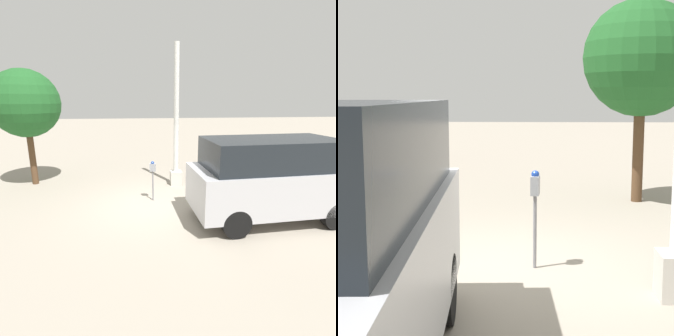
{
  "view_description": "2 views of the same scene",
  "coord_description": "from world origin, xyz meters",
  "views": [
    {
      "loc": [
        -0.47,
        -7.93,
        3.33
      ],
      "look_at": [
        0.48,
        0.28,
        1.15
      ],
      "focal_mm": 28.0,
      "sensor_mm": 36.0,
      "label": 1
    },
    {
      "loc": [
        6.85,
        0.28,
        2.36
      ],
      "look_at": [
        -0.03,
        0.01,
        1.39
      ],
      "focal_mm": 55.0,
      "sensor_mm": 36.0,
      "label": 2
    }
  ],
  "objects": [
    {
      "name": "ground_plane",
      "position": [
        0.0,
        0.0,
        0.0
      ],
      "size": [
        80.0,
        80.0,
        0.0
      ],
      "primitive_type": "plane",
      "color": "gray"
    },
    {
      "name": "street_tree",
      "position": [
        -4.65,
        2.77,
        3.15
      ],
      "size": [
        2.54,
        2.54,
        4.44
      ],
      "color": "#513823",
      "rests_on": "ground"
    },
    {
      "name": "parking_meter_near",
      "position": [
        -0.01,
        0.4,
        1.0
      ],
      "size": [
        0.21,
        0.14,
        1.36
      ],
      "rotation": [
        0.0,
        0.0,
        -0.13
      ],
      "color": "gray",
      "rests_on": "ground"
    },
    {
      "name": "car_distant",
      "position": [
        -11.58,
        -5.62,
        0.76
      ],
      "size": [
        3.96,
        1.85,
        1.43
      ],
      "rotation": [
        0.0,
        0.0,
        3.18
      ],
      "color": "maroon",
      "rests_on": "ground"
    }
  ]
}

